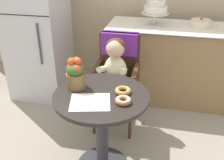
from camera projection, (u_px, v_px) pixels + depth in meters
name	position (u px, v px, depth m)	size (l,w,h in m)	color
cafe_table	(102.00, 118.00, 2.06)	(0.72, 0.72, 0.72)	#282321
wicker_chair	(118.00, 66.00, 2.60)	(0.42, 0.45, 0.95)	#472D19
seated_child	(115.00, 69.00, 2.45)	(0.27, 0.32, 0.73)	beige
paper_napkin	(90.00, 102.00, 1.87)	(0.28, 0.24, 0.00)	white
donut_front	(123.00, 100.00, 1.85)	(0.12, 0.12, 0.04)	#AD7542
donut_mid	(123.00, 91.00, 1.97)	(0.12, 0.12, 0.04)	#AD7542
flower_vase	(75.00, 73.00, 2.01)	(0.15, 0.16, 0.25)	brown
display_counter	(174.00, 64.00, 3.11)	(1.56, 0.62, 0.90)	#93754C
tiered_cake_stand	(156.00, 7.00, 2.86)	(0.30, 0.30, 0.33)	silver
round_layer_cake	(201.00, 24.00, 2.86)	(0.22, 0.22, 0.11)	beige
refrigerator	(37.00, 27.00, 3.06)	(0.64, 0.63, 1.70)	silver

